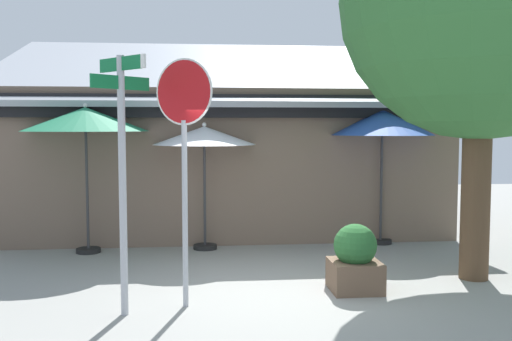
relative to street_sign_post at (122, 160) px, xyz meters
The scene contains 9 objects.
ground_plane 2.91m from the street_sign_post, 22.14° to the left, with size 28.00×28.00×0.10m, color gray.
cafe_building 6.77m from the street_sign_post, 78.45° to the left, with size 9.92×5.86×4.61m.
street_sign_post is the anchor object (origin of this frame).
stop_sign 0.84m from the street_sign_post, 18.87° to the left, with size 0.71×0.46×3.14m.
patio_umbrella_forest_green_left 3.79m from the street_sign_post, 107.16° to the left, with size 2.26×2.26×2.71m.
patio_umbrella_ivory_center 3.83m from the street_sign_post, 74.60° to the left, with size 1.91×1.91×2.37m.
patio_umbrella_royal_blue_right 5.91m from the street_sign_post, 40.87° to the left, with size 2.00×2.00×2.70m.
shade_tree 5.83m from the street_sign_post, 11.02° to the left, with size 4.65×4.13×6.22m.
sidewalk_planter 3.48m from the street_sign_post, 13.25° to the left, with size 0.69×0.69×0.94m.
Camera 1 is at (-1.09, -7.77, 2.29)m, focal length 40.11 mm.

